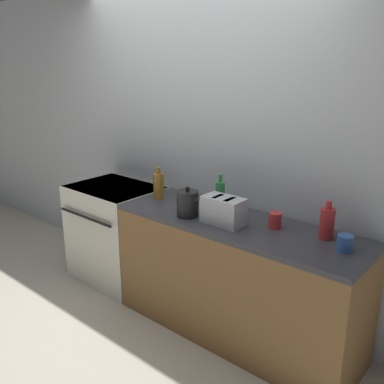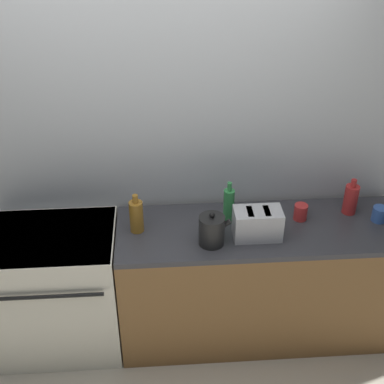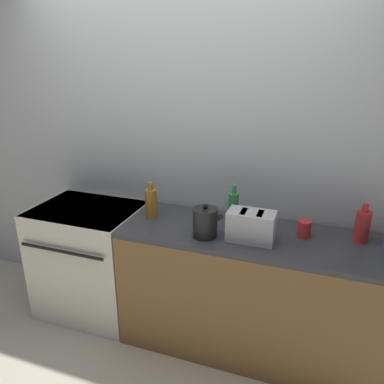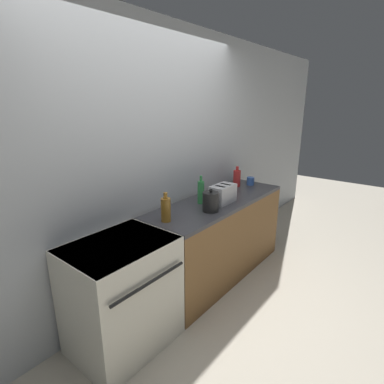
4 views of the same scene
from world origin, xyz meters
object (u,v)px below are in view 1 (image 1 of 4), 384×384
Objects in this scene: toaster at (223,211)px; cup_red at (275,220)px; kettle at (188,203)px; cup_blue at (345,243)px; bottle_green at (220,197)px; stove at (117,232)px; bottle_red at (327,223)px; bottle_amber at (159,185)px.

cup_red is at bearing 27.57° from toaster.
cup_blue is (1.08, 0.16, -0.05)m from kettle.
bottle_green is 2.76× the size of cup_red.
toaster is (1.26, -0.09, 0.52)m from stove.
bottle_green is at bearing 176.57° from cup_blue.
bottle_green is 0.80m from bottle_red.
cup_blue is (0.16, -0.10, -0.05)m from bottle_red.
cup_red is (-0.49, 0.05, 0.00)m from cup_blue.
kettle reaches higher than cup_blue.
cup_red is at bearing 2.62° from stove.
bottle_green reaches higher than toaster.
stove is 1.12m from kettle.
toaster is at bearing -8.67° from bottle_amber.
cup_red is (1.04, 0.05, -0.06)m from bottle_amber.
kettle is 0.77× the size of bottle_green.
bottle_amber is 2.66× the size of cup_blue.
bottle_red is (0.80, 0.05, -0.02)m from bottle_green.
bottle_red reaches higher than toaster.
cup_blue is at bearing 0.55° from stove.
kettle is at bearing -160.54° from cup_red.
cup_red is at bearing -171.19° from bottle_red.
kettle is 1.09m from cup_blue.
cup_red is at bearing -0.64° from bottle_green.
cup_red is at bearing 173.97° from cup_blue.
bottle_red reaches higher than kettle.
toaster is at bearing -161.69° from bottle_red.
stove is 1.37m from toaster.
bottle_amber is (0.53, 0.02, 0.54)m from stove.
bottle_amber is at bearing 179.90° from cup_blue.
stove is at bearing 172.11° from kettle.
stove is at bearing -177.38° from cup_red.
cup_red is (-0.33, -0.05, -0.05)m from bottle_red.
bottle_green is 0.47m from cup_red.
cup_blue is at bearing -6.03° from cup_red.
bottle_green is at bearing 3.98° from stove.
stove is 2.12m from cup_blue.
bottle_red is 2.36× the size of cup_red.
cup_red is at bearing 19.46° from kettle.
bottle_amber reaches higher than cup_blue.
bottle_amber is 1.37m from bottle_red.
bottle_amber is at bearing 160.51° from kettle.
bottle_red is 0.34m from cup_red.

